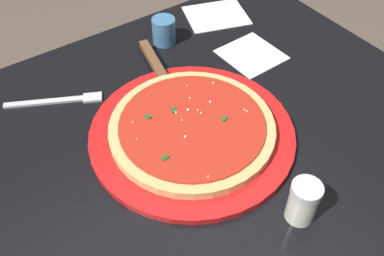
# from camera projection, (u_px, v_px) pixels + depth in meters

# --- Properties ---
(restaurant_table) EXTENTS (1.03, 0.83, 0.75)m
(restaurant_table) POSITION_uv_depth(u_px,v_px,m) (190.00, 199.00, 0.85)
(restaurant_table) COLOR black
(restaurant_table) RESTS_ON ground_plane
(serving_plate) EXTENTS (0.37, 0.37, 0.01)m
(serving_plate) POSITION_uv_depth(u_px,v_px,m) (192.00, 133.00, 0.77)
(serving_plate) COLOR red
(serving_plate) RESTS_ON restaurant_table
(pizza) EXTENTS (0.29, 0.29, 0.02)m
(pizza) POSITION_uv_depth(u_px,v_px,m) (192.00, 127.00, 0.76)
(pizza) COLOR #DBB26B
(pizza) RESTS_ON serving_plate
(pizza_server) EXTENTS (0.09, 0.22, 0.01)m
(pizza_server) POSITION_uv_depth(u_px,v_px,m) (160.00, 72.00, 0.87)
(pizza_server) COLOR silver
(pizza_server) RESTS_ON serving_plate
(cup_small_sauce) EXTENTS (0.05, 0.05, 0.06)m
(cup_small_sauce) POSITION_uv_depth(u_px,v_px,m) (164.00, 31.00, 0.95)
(cup_small_sauce) COLOR teal
(cup_small_sauce) RESTS_ON restaurant_table
(napkin_folded_right) EXTENTS (0.12, 0.12, 0.00)m
(napkin_folded_right) POSITION_uv_depth(u_px,v_px,m) (251.00, 55.00, 0.94)
(napkin_folded_right) COLOR white
(napkin_folded_right) RESTS_ON restaurant_table
(napkin_loose_left) EXTENTS (0.17, 0.16, 0.00)m
(napkin_loose_left) POSITION_uv_depth(u_px,v_px,m) (216.00, 15.00, 1.05)
(napkin_loose_left) COLOR white
(napkin_loose_left) RESTS_ON restaurant_table
(fork) EXTENTS (0.17, 0.10, 0.00)m
(fork) POSITION_uv_depth(u_px,v_px,m) (60.00, 101.00, 0.84)
(fork) COLOR silver
(fork) RESTS_ON restaurant_table
(parmesan_shaker) EXTENTS (0.05, 0.05, 0.07)m
(parmesan_shaker) POSITION_uv_depth(u_px,v_px,m) (303.00, 202.00, 0.64)
(parmesan_shaker) COLOR silver
(parmesan_shaker) RESTS_ON restaurant_table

